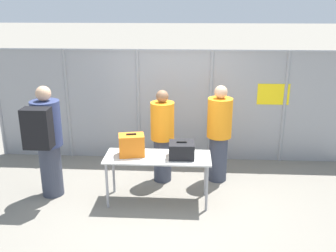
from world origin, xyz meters
TOP-DOWN VIEW (x-y plane):
  - ground_plane at (0.00, 0.00)m, footprint 120.00×120.00m
  - fence_section at (0.01, 1.83)m, footprint 7.06×0.07m
  - inspection_table at (-0.17, 0.08)m, footprint 1.61×0.62m
  - suitcase_orange at (-0.57, 0.11)m, footprint 0.43×0.34m
  - suitcase_black at (0.19, 0.06)m, footprint 0.39×0.34m
  - traveler_hooded at (-1.90, 0.13)m, footprint 0.45×0.69m
  - security_worker_near at (-0.16, 0.83)m, footprint 0.40×0.40m
  - security_worker_far at (0.81, 0.90)m, footprint 0.42×0.42m
  - utility_trailer at (1.09, 3.88)m, footprint 4.08×2.03m

SIDE VIEW (x-z plane):
  - ground_plane at x=0.00m, z-range 0.00..0.00m
  - utility_trailer at x=1.09m, z-range 0.06..0.80m
  - inspection_table at x=-0.17m, z-range 0.31..1.06m
  - security_worker_near at x=-0.16m, z-range 0.03..1.65m
  - suitcase_black at x=0.19m, z-range 0.74..1.00m
  - security_worker_far at x=0.81m, z-range 0.03..1.72m
  - suitcase_orange at x=-0.57m, z-range 0.74..1.10m
  - traveler_hooded at x=-1.90m, z-range 0.09..1.89m
  - fence_section at x=0.01m, z-range 0.05..2.22m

